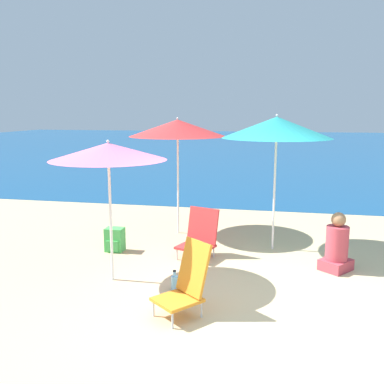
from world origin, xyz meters
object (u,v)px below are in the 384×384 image
at_px(beach_umbrella_teal, 277,128).
at_px(beach_chair_orange, 186,282).
at_px(backpack_green, 115,240).
at_px(beach_umbrella_pink, 108,152).
at_px(beach_chair_red, 200,235).
at_px(beach_umbrella_red, 178,128).
at_px(water_bottle, 175,282).
at_px(person_seated_near, 337,247).

distance_m(beach_umbrella_teal, beach_chair_orange, 3.19).
xyz_separation_m(beach_chair_orange, backpack_green, (-1.64, 1.95, -0.19)).
bearing_deg(beach_umbrella_pink, beach_chair_red, 50.09).
xyz_separation_m(beach_umbrella_teal, beach_umbrella_red, (-1.78, 0.64, -0.05)).
relative_size(beach_umbrella_red, water_bottle, 8.11).
distance_m(beach_umbrella_pink, beach_chair_red, 2.09).
bearing_deg(beach_umbrella_red, beach_umbrella_pink, -98.06).
distance_m(beach_chair_red, person_seated_near, 2.07).
xyz_separation_m(person_seated_near, water_bottle, (-2.13, -1.17, -0.25)).
distance_m(person_seated_near, water_bottle, 2.44).
distance_m(beach_umbrella_red, water_bottle, 3.26).
xyz_separation_m(beach_chair_orange, water_bottle, (-0.29, 0.61, -0.28)).
xyz_separation_m(beach_umbrella_pink, person_seated_near, (3.05, 1.00, -1.41)).
xyz_separation_m(beach_umbrella_pink, beach_umbrella_red, (0.34, 2.43, 0.22)).
height_order(beach_umbrella_red, beach_chair_red, beach_umbrella_red).
relative_size(beach_umbrella_pink, beach_chair_red, 2.49).
bearing_deg(backpack_green, beach_umbrella_teal, 13.79).
bearing_deg(beach_umbrella_pink, beach_chair_orange, -32.71).
height_order(beach_umbrella_teal, beach_chair_orange, beach_umbrella_teal).
bearing_deg(person_seated_near, beach_umbrella_red, -168.58).
height_order(beach_umbrella_red, person_seated_near, beach_umbrella_red).
xyz_separation_m(beach_umbrella_red, beach_chair_red, (0.65, -1.25, -1.63)).
relative_size(beach_umbrella_teal, backpack_green, 5.72).
relative_size(beach_umbrella_pink, person_seated_near, 2.22).
height_order(person_seated_near, backpack_green, person_seated_near).
bearing_deg(person_seated_near, water_bottle, -111.91).
bearing_deg(beach_umbrella_teal, water_bottle, -121.54).
height_order(beach_chair_orange, water_bottle, beach_chair_orange).
relative_size(beach_umbrella_teal, beach_umbrella_red, 1.03).
bearing_deg(beach_chair_red, person_seated_near, 14.64).
distance_m(beach_umbrella_teal, water_bottle, 3.00).
xyz_separation_m(beach_umbrella_red, backpack_green, (-0.78, -1.26, -1.79)).
bearing_deg(beach_umbrella_pink, person_seated_near, 18.15).
xyz_separation_m(beach_umbrella_red, person_seated_near, (2.71, -1.43, -1.63)).
relative_size(beach_umbrella_teal, beach_chair_orange, 2.67).
distance_m(beach_chair_orange, backpack_green, 2.56).
relative_size(beach_chair_red, beach_chair_orange, 0.92).
distance_m(beach_umbrella_pink, beach_umbrella_red, 2.47).
height_order(beach_umbrella_pink, person_seated_near, beach_umbrella_pink).
relative_size(beach_chair_red, person_seated_near, 0.89).
height_order(beach_chair_orange, backpack_green, beach_chair_orange).
bearing_deg(beach_umbrella_teal, person_seated_near, -40.85).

